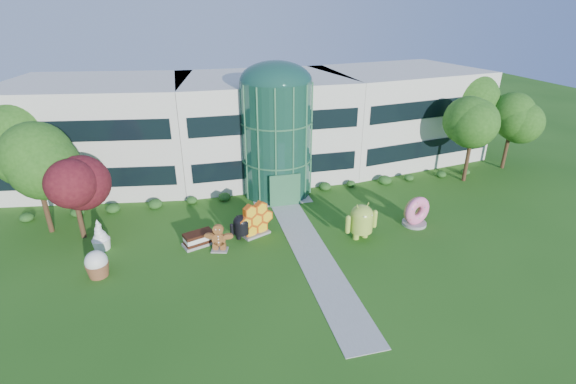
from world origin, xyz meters
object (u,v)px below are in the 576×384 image
object	(u,v)px
android_black	(241,225)
gingerbread	(219,238)
donut	(416,211)
android_green	(362,219)

from	to	relation	value
android_black	gingerbread	xyz separation A→B (m)	(-1.75, -1.32, -0.04)
android_black	donut	xyz separation A→B (m)	(13.19, -1.29, 0.13)
donut	gingerbread	size ratio (longest dim) A/B	1.08
android_green	android_black	world-z (taller)	android_green
donut	android_green	bearing A→B (deg)	175.26
android_black	donut	world-z (taller)	donut
android_green	android_black	xyz separation A→B (m)	(-8.36, 2.10, -0.45)
android_green	donut	xyz separation A→B (m)	(4.83, 0.82, -0.32)
donut	gingerbread	distance (m)	14.94
android_green	gingerbread	distance (m)	10.15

